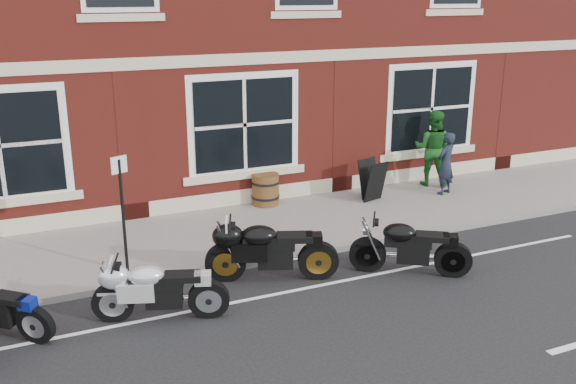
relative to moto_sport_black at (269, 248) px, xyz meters
name	(u,v)px	position (x,y,z in m)	size (l,w,h in m)	color
ground	(256,304)	(-0.55, -0.78, -0.60)	(80.00, 80.00, 0.00)	black
sidewalk	(202,238)	(-0.55, 2.22, -0.54)	(30.00, 3.00, 0.12)	slate
kerb	(227,268)	(-0.55, 0.64, -0.54)	(30.00, 0.16, 0.12)	slate
moto_sport_black	(269,248)	(0.00, 0.00, 0.00)	(2.20, 0.96, 1.04)	black
moto_sport_silver	(158,287)	(-2.07, -0.62, -0.06)	(1.99, 0.80, 0.93)	black
moto_naked_black	(408,244)	(2.33, -0.75, -0.04)	(1.86, 1.29, 0.96)	black
pedestrian_left	(446,163)	(5.59, 2.53, 0.28)	(0.55, 0.36, 1.50)	black
pedestrian_right	(432,148)	(5.74, 3.28, 0.47)	(0.92, 0.72, 1.89)	#17511A
a_board_sign	(372,180)	(3.75, 2.83, 0.00)	(0.57, 0.38, 0.95)	black
barrel_planter	(265,189)	(1.35, 3.52, -0.12)	(0.65, 0.65, 0.72)	#553016
parking_sign	(122,206)	(-2.24, 1.08, 0.72)	(0.28, 0.13, 2.07)	black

